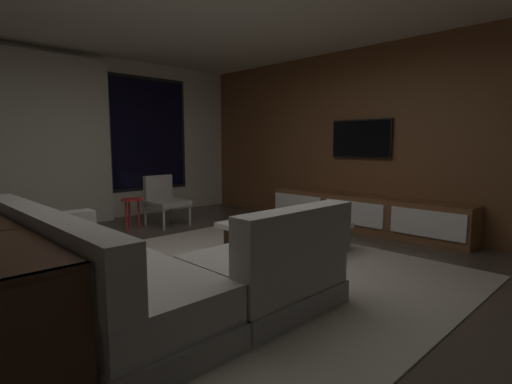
% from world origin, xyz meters
% --- Properties ---
extents(floor, '(9.20, 9.20, 0.00)m').
position_xyz_m(floor, '(0.00, 0.00, 0.00)').
color(floor, '#473D33').
extents(back_wall_with_window, '(6.60, 0.30, 2.70)m').
position_xyz_m(back_wall_with_window, '(-0.06, 3.62, 1.34)').
color(back_wall_with_window, beige).
rests_on(back_wall_with_window, floor).
extents(media_wall, '(0.12, 7.80, 2.70)m').
position_xyz_m(media_wall, '(3.06, 0.00, 1.35)').
color(media_wall, brown).
rests_on(media_wall, floor).
extents(area_rug, '(3.20, 3.80, 0.01)m').
position_xyz_m(area_rug, '(0.35, -0.10, 0.01)').
color(area_rug, '#ADA391').
rests_on(area_rug, floor).
extents(sectional_couch, '(1.98, 2.50, 0.82)m').
position_xyz_m(sectional_couch, '(-0.95, -0.21, 0.29)').
color(sectional_couch, gray).
rests_on(sectional_couch, floor).
extents(coffee_table, '(1.16, 1.16, 0.36)m').
position_xyz_m(coffee_table, '(1.05, 0.10, 0.19)').
color(coffee_table, '#382216').
rests_on(coffee_table, floor).
extents(book_stack_on_coffee_table, '(0.29, 0.22, 0.09)m').
position_xyz_m(book_stack_on_coffee_table, '(1.03, 0.18, 0.40)').
color(book_stack_on_coffee_table, '#53534D').
rests_on(book_stack_on_coffee_table, coffee_table).
extents(accent_chair_near_window, '(0.57, 0.59, 0.78)m').
position_xyz_m(accent_chair_near_window, '(0.90, 2.47, 0.43)').
color(accent_chair_near_window, '#B2ADA0').
rests_on(accent_chair_near_window, floor).
extents(side_stool, '(0.32, 0.32, 0.46)m').
position_xyz_m(side_stool, '(0.40, 2.56, 0.37)').
color(side_stool, red).
rests_on(side_stool, floor).
extents(media_console, '(0.46, 3.10, 0.52)m').
position_xyz_m(media_console, '(2.77, 0.05, 0.25)').
color(media_console, brown).
rests_on(media_console, floor).
extents(mounted_tv, '(0.05, 0.98, 0.57)m').
position_xyz_m(mounted_tv, '(2.95, 0.25, 1.35)').
color(mounted_tv, black).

